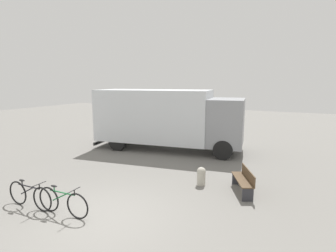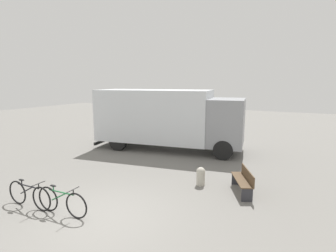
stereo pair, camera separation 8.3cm
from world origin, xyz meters
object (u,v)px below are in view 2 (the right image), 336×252
at_px(delivery_truck, 167,117).
at_px(bollard_near_bench, 201,176).
at_px(park_bench, 244,180).
at_px(bicycle_middle, 62,201).
at_px(bicycle_near, 29,195).

distance_m(delivery_truck, bollard_near_bench, 5.46).
bearing_deg(park_bench, bicycle_middle, 106.99).
bearing_deg(bicycle_near, bicycle_middle, 4.65).
bearing_deg(bicycle_middle, bicycle_near, -176.73).
relative_size(bicycle_near, bicycle_middle, 1.00).
bearing_deg(bicycle_middle, park_bench, 39.44).
xyz_separation_m(bicycle_near, bicycle_middle, (1.19, 0.12, 0.00)).
bearing_deg(bicycle_near, delivery_truck, 85.32).
bearing_deg(delivery_truck, park_bench, -48.00).
distance_m(bicycle_near, bicycle_middle, 1.20).
relative_size(bicycle_middle, bollard_near_bench, 2.69).
height_order(park_bench, bicycle_near, bicycle_near).
relative_size(delivery_truck, bicycle_middle, 4.63).
distance_m(delivery_truck, park_bench, 6.45).
height_order(delivery_truck, bollard_near_bench, delivery_truck).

